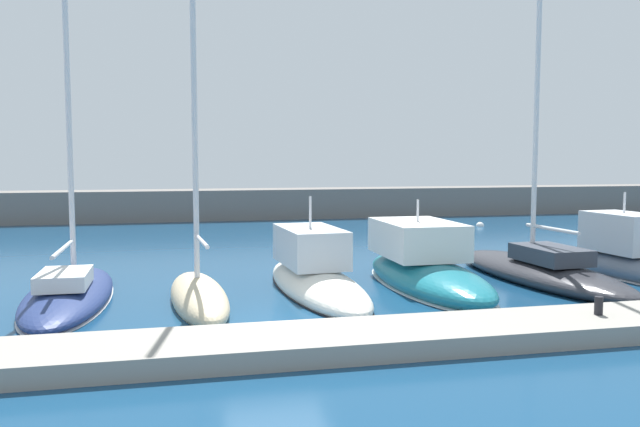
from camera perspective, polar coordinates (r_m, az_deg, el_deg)
The scene contains 12 objects.
ground_plane at distance 15.91m, azimuth -3.88°, elevation -10.29°, with size 120.00×120.00×0.00m, color navy.
dock_pier at distance 13.97m, azimuth -2.60°, elevation -11.51°, with size 34.12×2.24×0.45m, color gray.
breakwater_seawall at distance 44.05m, azimuth -9.64°, elevation 0.79°, with size 108.00×2.92×2.03m, color slate.
sailboat_navy_third at distance 20.28m, azimuth -21.43°, elevation -6.25°, with size 2.41×8.51×16.02m.
sailboat_sand_fourth at distance 18.72m, azimuth -10.75°, elevation -6.91°, with size 1.96×6.24×11.49m.
motorboat_ivory_fifth at distance 20.27m, azimuth -0.46°, elevation -5.55°, with size 2.72×8.35×3.35m.
motorboat_teal_sixth at distance 21.49m, azimuth 9.25°, elevation -4.67°, with size 2.76×8.26×3.08m.
sailboat_charcoal_seventh at distance 23.19m, azimuth 18.95°, elevation -4.40°, with size 3.17×9.24×18.67m.
motorboat_slate_eighth at distance 25.26m, azimuth 25.79°, elevation -3.61°, with size 2.65×7.73×3.19m.
mooring_buoy_yellow at distance 31.80m, azimuth 0.69°, elevation -2.57°, with size 0.72×0.72×0.72m, color yellow.
mooring_buoy_white at distance 40.43m, azimuth 14.05°, elevation -1.10°, with size 0.51×0.51×0.51m, color white.
dock_bollard at distance 16.80m, azimuth 23.55°, elevation -7.53°, with size 0.20×0.20×0.44m, color black.
Camera 1 is at (-2.34, -15.17, 4.19)m, focal length 35.96 mm.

